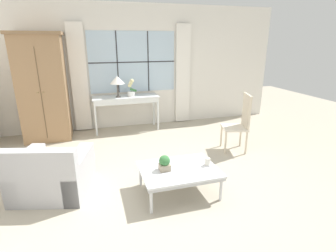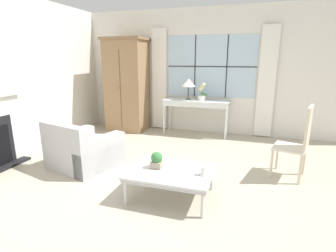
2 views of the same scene
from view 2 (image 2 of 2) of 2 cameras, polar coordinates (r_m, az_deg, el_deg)
name	(u,v)px [view 2 (image 2 of 2)]	position (r m, az deg, el deg)	size (l,w,h in m)	color
ground_plane	(172,189)	(3.63, 0.92, -13.56)	(14.00, 14.00, 0.00)	#B2A893
wall_back_windowed	(211,73)	(6.17, 9.27, 11.38)	(7.20, 0.14, 2.80)	silver
wall_left	(18,76)	(5.40, -29.83, 9.37)	(0.06, 7.20, 2.80)	silver
armoire	(127,85)	(6.38, -8.93, 8.80)	(0.97, 0.73, 2.17)	#93704C
console_table	(196,104)	(5.96, 6.15, 4.84)	(1.48, 0.50, 0.80)	silver
table_lamp	(188,83)	(5.88, 4.48, 9.31)	(0.32, 0.32, 0.47)	#4C4742
potted_orchid	(202,93)	(5.88, 7.40, 7.10)	(0.21, 0.16, 0.39)	white
armchair_upholstered	(83,151)	(4.47, -17.92, -5.17)	(1.13, 1.11, 0.77)	#B2B2B7
side_chair_wooden	(299,139)	(4.16, 26.64, -2.59)	(0.54, 0.54, 1.08)	beige
coffee_table	(171,173)	(3.31, 0.64, -10.19)	(1.03, 0.78, 0.36)	silver
potted_plant_small	(157,160)	(3.33, -2.47, -7.41)	(0.15, 0.15, 0.21)	tan
pillar_candle	(203,171)	(3.17, 7.69, -9.74)	(0.10, 0.10, 0.12)	silver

